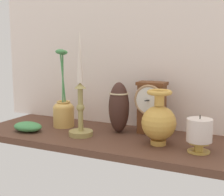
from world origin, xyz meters
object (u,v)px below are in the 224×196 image
(mantel_clock, at_px, (151,106))
(brass_vase_bulbous, at_px, (159,121))
(candlestick_tall_left, at_px, (80,102))
(pillar_candle_front, at_px, (199,133))
(tall_ceramic_vase, at_px, (119,107))
(brass_vase_jar, at_px, (64,110))

(mantel_clock, height_order, brass_vase_bulbous, mantel_clock)
(mantel_clock, bearing_deg, candlestick_tall_left, -147.50)
(pillar_candle_front, xyz_separation_m, tall_ceramic_vase, (-0.32, 0.10, 0.04))
(brass_vase_jar, bearing_deg, mantel_clock, 8.64)
(mantel_clock, relative_size, tall_ceramic_vase, 1.01)
(brass_vase_bulbous, relative_size, pillar_candle_front, 1.57)
(brass_vase_jar, distance_m, tall_ceramic_vase, 0.24)
(brass_vase_bulbous, distance_m, brass_vase_jar, 0.43)
(mantel_clock, height_order, candlestick_tall_left, candlestick_tall_left)
(brass_vase_bulbous, bearing_deg, brass_vase_jar, 170.71)
(mantel_clock, relative_size, brass_vase_bulbous, 1.06)
(candlestick_tall_left, distance_m, brass_vase_jar, 0.17)
(mantel_clock, relative_size, candlestick_tall_left, 0.51)
(pillar_candle_front, bearing_deg, brass_vase_jar, 170.98)
(mantel_clock, xyz_separation_m, tall_ceramic_vase, (-0.12, -0.04, -0.01))
(candlestick_tall_left, distance_m, tall_ceramic_vase, 0.15)
(mantel_clock, bearing_deg, tall_ceramic_vase, -161.85)
(mantel_clock, xyz_separation_m, brass_vase_bulbous, (0.07, -0.12, -0.02))
(candlestick_tall_left, height_order, pillar_candle_front, candlestick_tall_left)
(pillar_candle_front, distance_m, tall_ceramic_vase, 0.34)
(pillar_candle_front, height_order, tall_ceramic_vase, tall_ceramic_vase)
(candlestick_tall_left, relative_size, brass_vase_bulbous, 2.09)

